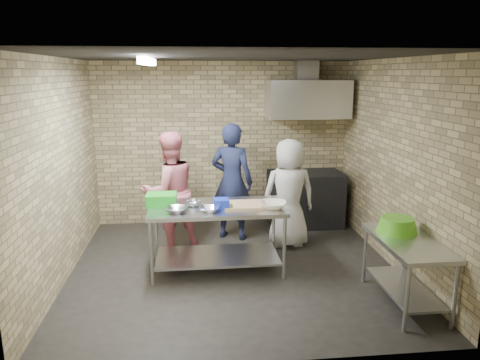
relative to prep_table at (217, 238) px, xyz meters
name	(u,v)px	position (x,y,z in m)	size (l,w,h in m)	color
floor	(234,268)	(0.22, -0.02, -0.43)	(4.20, 4.20, 0.00)	black
ceiling	(233,56)	(0.22, -0.02, 2.27)	(4.20, 4.20, 0.00)	black
back_wall	(223,144)	(0.22, 1.98, 0.92)	(4.20, 0.06, 2.70)	tan
front_wall	(256,219)	(0.22, -2.02, 0.92)	(4.20, 0.06, 2.70)	tan
left_wall	(60,172)	(-1.88, -0.02, 0.92)	(0.06, 4.00, 2.70)	tan
right_wall	(395,165)	(2.32, -0.02, 0.92)	(0.06, 4.00, 2.70)	tan
prep_table	(217,238)	(0.00, 0.00, 0.00)	(1.72, 0.86, 0.86)	#ACAFB3
side_counter	(405,272)	(2.02, -1.12, -0.05)	(0.60, 1.20, 0.75)	silver
stove	(305,199)	(1.57, 1.63, 0.02)	(1.20, 0.70, 0.90)	black
range_hood	(307,99)	(1.57, 1.68, 1.67)	(1.30, 0.60, 0.60)	silver
hood_duct	(306,70)	(1.57, 1.83, 2.12)	(0.35, 0.30, 0.30)	#A5A8AD
wall_shelf	(322,109)	(1.87, 1.87, 1.49)	(0.80, 0.20, 0.04)	#3F2B19
fluorescent_fixture	(148,61)	(-0.78, -0.02, 2.21)	(0.10, 1.25, 0.08)	white
green_crate	(161,200)	(-0.70, 0.12, 0.51)	(0.38, 0.29, 0.15)	green
blue_tub	(221,204)	(0.05, -0.10, 0.49)	(0.19, 0.19, 0.12)	#1A34C9
cutting_board	(244,205)	(0.35, -0.02, 0.44)	(0.52, 0.40, 0.03)	#D7B47C
mixing_bowl_a	(177,210)	(-0.50, -0.20, 0.46)	(0.27, 0.27, 0.07)	#B0B3B8
mixing_bowl_b	(193,203)	(-0.30, 0.05, 0.46)	(0.20, 0.20, 0.06)	silver
mixing_bowl_c	(210,209)	(-0.10, -0.22, 0.46)	(0.25, 0.25, 0.06)	silver
ceramic_bowl	(273,205)	(0.70, -0.15, 0.47)	(0.33, 0.33, 0.08)	beige
green_basin	(397,225)	(2.00, -0.87, 0.41)	(0.46, 0.46, 0.17)	#59C626
bottle_red	(307,103)	(1.62, 1.87, 1.60)	(0.07, 0.07, 0.18)	#B22619
bottle_green	(331,103)	(2.02, 1.87, 1.59)	(0.06, 0.06, 0.15)	green
man_navy	(232,182)	(0.30, 1.15, 0.47)	(0.65, 0.43, 1.79)	#141734
woman_pink	(170,191)	(-0.63, 0.80, 0.43)	(0.84, 0.65, 1.72)	#DA737E
woman_white	(289,193)	(1.09, 0.73, 0.37)	(0.78, 0.51, 1.60)	silver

